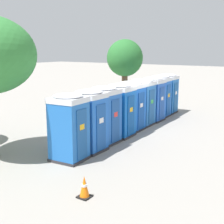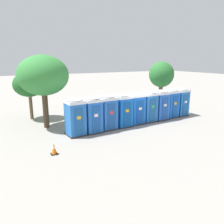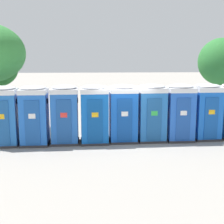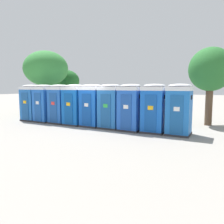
% 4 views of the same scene
% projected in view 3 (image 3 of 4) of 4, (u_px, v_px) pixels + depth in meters
% --- Properties ---
extents(ground_plane, '(120.00, 120.00, 0.00)m').
position_uv_depth(ground_plane, '(122.00, 140.00, 14.18)').
color(ground_plane, gray).
extents(portapotty_0, '(1.26, 1.28, 2.54)m').
position_uv_depth(portapotty_0, '(4.00, 116.00, 13.14)').
color(portapotty_0, '#2D2D33').
rests_on(portapotty_0, ground).
extents(portapotty_1, '(1.18, 1.21, 2.54)m').
position_uv_depth(portapotty_1, '(34.00, 115.00, 13.25)').
color(portapotty_1, '#2D2D33').
rests_on(portapotty_1, ground).
extents(portapotty_2, '(1.19, 1.22, 2.54)m').
position_uv_depth(portapotty_2, '(65.00, 114.00, 13.47)').
color(portapotty_2, '#2D2D33').
rests_on(portapotty_2, ground).
extents(portapotty_3, '(1.26, 1.25, 2.54)m').
position_uv_depth(portapotty_3, '(94.00, 114.00, 13.53)').
color(portapotty_3, '#2D2D33').
rests_on(portapotty_3, ground).
extents(portapotty_4, '(1.25, 1.22, 2.54)m').
position_uv_depth(portapotty_4, '(123.00, 113.00, 13.74)').
color(portapotty_4, '#2D2D33').
rests_on(portapotty_4, ground).
extents(portapotty_5, '(1.25, 1.23, 2.54)m').
position_uv_depth(portapotty_5, '(151.00, 112.00, 13.88)').
color(portapotty_5, '#2D2D33').
rests_on(portapotty_5, ground).
extents(portapotty_6, '(1.20, 1.21, 2.54)m').
position_uv_depth(portapotty_6, '(180.00, 112.00, 13.94)').
color(portapotty_6, '#2D2D33').
rests_on(portapotty_6, ground).
extents(portapotty_7, '(1.24, 1.26, 2.54)m').
position_uv_depth(portapotty_7, '(206.00, 111.00, 14.17)').
color(portapotty_7, '#2D2D33').
rests_on(portapotty_7, ground).
extents(street_tree_1, '(2.60, 2.60, 4.78)m').
position_uv_depth(street_tree_1, '(221.00, 63.00, 17.71)').
color(street_tree_1, brown).
rests_on(street_tree_1, ground).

